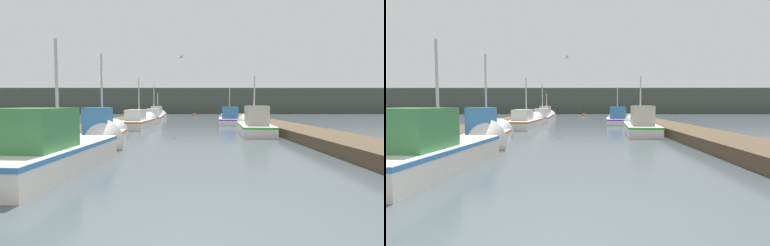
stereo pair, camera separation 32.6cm
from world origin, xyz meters
TOP-DOWN VIEW (x-y plane):
  - dock_left at (-5.74, 16.00)m, footprint 2.27×40.00m
  - dock_right at (5.74, 16.00)m, footprint 2.27×40.00m
  - distant_shore_ridge at (0.00, 57.04)m, footprint 120.00×16.00m
  - fishing_boat_0 at (-3.44, 4.75)m, footprint 2.15×6.16m
  - fishing_boat_1 at (-3.57, 9.12)m, footprint 1.82×4.79m
  - fishing_boat_2 at (3.71, 14.20)m, footprint 2.14×6.20m
  - fishing_boat_3 at (-3.61, 18.32)m, footprint 1.90×6.36m
  - fishing_boat_4 at (3.37, 22.30)m, footprint 2.19×5.46m
  - fishing_boat_5 at (-3.45, 25.54)m, footprint 1.72×5.67m
  - fishing_boat_6 at (-3.55, 29.91)m, footprint 1.61×5.55m
  - mooring_piling_0 at (4.55, 15.93)m, footprint 0.30×0.30m
  - mooring_piling_1 at (-4.77, 8.08)m, footprint 0.33×0.33m
  - channel_buoy at (0.60, 39.22)m, footprint 0.45×0.45m
  - seagull_lead at (-0.50, 13.56)m, footprint 0.30×0.56m

SIDE VIEW (x-z plane):
  - channel_buoy at x=0.60m, z-range -0.34..0.61m
  - dock_left at x=-5.74m, z-range 0.00..0.46m
  - dock_right at x=5.74m, z-range 0.00..0.46m
  - fishing_boat_4 at x=3.37m, z-range -1.44..2.25m
  - fishing_boat_3 at x=-3.61m, z-range -1.58..2.41m
  - fishing_boat_5 at x=-3.45m, z-range -1.60..2.44m
  - fishing_boat_1 at x=-3.57m, z-range -1.64..2.48m
  - fishing_boat_6 at x=-3.55m, z-range -1.18..2.08m
  - fishing_boat_2 at x=3.71m, z-range -1.43..2.35m
  - fishing_boat_0 at x=-3.44m, z-range -1.44..2.43m
  - mooring_piling_0 at x=4.55m, z-range 0.01..1.09m
  - mooring_piling_1 at x=-4.77m, z-range 0.01..1.41m
  - distant_shore_ridge at x=0.00m, z-range 0.00..4.51m
  - seagull_lead at x=-0.50m, z-range 4.23..4.35m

